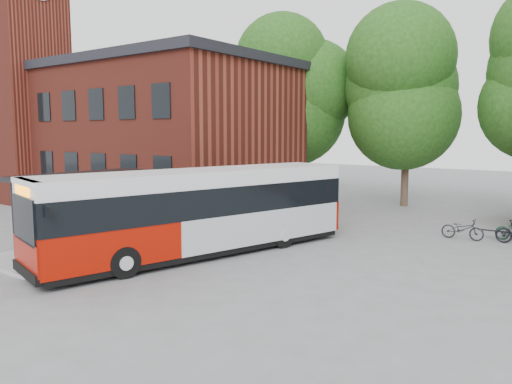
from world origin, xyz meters
The scene contains 8 objects.
ground centered at (0.00, 0.00, 0.00)m, with size 100.00×100.00×0.00m, color slate.
station_building centered at (-13.00, 9.00, 4.25)m, with size 18.40×10.40×8.50m, color maroon, non-canonical shape.
clock_tower centered at (-19.00, 5.00, 9.10)m, with size 5.20×5.20×18.20m, color maroon, non-canonical shape.
bus_shelter centered at (-4.50, -1.00, 1.45)m, with size 3.60×7.00×2.90m, color black, non-canonical shape.
tree_0 centered at (-6.00, 16.00, 5.50)m, with size 7.92×7.92×11.00m, color #1A4111, non-canonical shape.
tree_1 centered at (1.00, 17.00, 5.20)m, with size 7.92×7.92×10.40m, color #1A4111, non-canonical shape.
city_bus centered at (-0.69, 1.00, 1.52)m, with size 2.56×11.99×3.05m, color #9D0F02, non-canonical shape.
bicycle_0 centered at (6.27, 9.17, 0.44)m, with size 0.58×1.67×0.88m, color black.
Camera 1 is at (11.34, -12.04, 4.38)m, focal length 35.00 mm.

